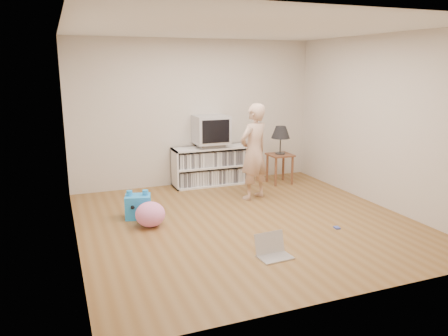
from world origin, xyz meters
TOP-DOWN VIEW (x-y plane):
  - ground at (0.00, 0.00)m, footprint 4.50×4.50m
  - walls at (0.00, 0.00)m, footprint 4.52×4.52m
  - ceiling at (0.00, 0.00)m, footprint 4.50×4.50m
  - media_unit at (0.21, 2.04)m, footprint 1.40×0.45m
  - dvd_deck at (0.21, 2.02)m, footprint 0.45×0.35m
  - crt_tv at (0.21, 2.02)m, footprint 0.60×0.53m
  - side_table at (1.43, 1.65)m, footprint 0.42×0.42m
  - table_lamp at (1.43, 1.65)m, footprint 0.34×0.34m
  - person at (0.57, 0.95)m, footprint 0.67×0.56m
  - laptop at (-0.18, -1.16)m, footprint 0.39×0.32m
  - playing_cards at (1.03, -0.71)m, footprint 0.08×0.10m
  - plush_blue at (-1.37, 0.69)m, footprint 0.41×0.36m
  - plush_pink at (-1.29, 0.28)m, footprint 0.49×0.49m

SIDE VIEW (x-z plane):
  - ground at x=0.00m, z-range 0.00..0.00m
  - playing_cards at x=1.03m, z-range 0.00..0.02m
  - laptop at x=-0.18m, z-range -0.06..0.20m
  - plush_pink at x=-1.29m, z-range 0.00..0.34m
  - plush_blue at x=-1.37m, z-range -0.03..0.38m
  - media_unit at x=0.21m, z-range 0.00..0.70m
  - side_table at x=1.43m, z-range 0.14..0.69m
  - dvd_deck at x=0.21m, z-range 0.70..0.77m
  - person at x=0.57m, z-range 0.00..1.56m
  - table_lamp at x=1.43m, z-range 0.68..1.20m
  - crt_tv at x=0.21m, z-range 0.77..1.27m
  - walls at x=0.00m, z-range 0.00..2.60m
  - ceiling at x=0.00m, z-range 2.60..2.60m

